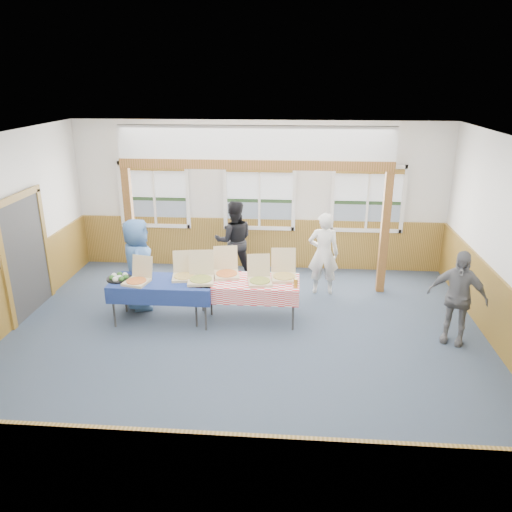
{
  "coord_description": "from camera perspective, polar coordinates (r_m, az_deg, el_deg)",
  "views": [
    {
      "loc": [
        0.76,
        -7.02,
        4.05
      ],
      "look_at": [
        0.12,
        1.0,
        1.14
      ],
      "focal_mm": 35.0,
      "sensor_mm": 36.0,
      "label": 1
    }
  ],
  "objects": [
    {
      "name": "floor",
      "position": [
        8.14,
        -1.44,
        -9.95
      ],
      "size": [
        8.0,
        8.0,
        0.0
      ],
      "primitive_type": "plane",
      "color": "#2C3547",
      "rests_on": "ground"
    },
    {
      "name": "ceiling",
      "position": [
        7.11,
        -1.66,
        13.03
      ],
      "size": [
        8.0,
        8.0,
        0.0
      ],
      "primitive_type": "plane",
      "rotation": [
        3.14,
        0.0,
        0.0
      ],
      "color": "white",
      "rests_on": "wall_back"
    },
    {
      "name": "wall_back",
      "position": [
        10.82,
        0.4,
        6.83
      ],
      "size": [
        8.0,
        0.0,
        8.0
      ],
      "primitive_type": "plane",
      "rotation": [
        1.57,
        0.0,
        0.0
      ],
      "color": "silver",
      "rests_on": "floor"
    },
    {
      "name": "wall_front",
      "position": [
        4.35,
        -6.5,
        -14.5
      ],
      "size": [
        8.0,
        0.0,
        8.0
      ],
      "primitive_type": "plane",
      "rotation": [
        -1.57,
        0.0,
        0.0
      ],
      "color": "silver",
      "rests_on": "floor"
    },
    {
      "name": "wainscot_back",
      "position": [
        11.09,
        0.38,
        1.51
      ],
      "size": [
        7.98,
        0.05,
        1.1
      ],
      "primitive_type": "cube",
      "color": "brown",
      "rests_on": "floor"
    },
    {
      "name": "wainscot_front",
      "position": [
        5.04,
        -5.94,
        -24.25
      ],
      "size": [
        7.98,
        0.05,
        1.1
      ],
      "primitive_type": "cube",
      "color": "brown",
      "rests_on": "floor"
    },
    {
      "name": "wainscot_left",
      "position": [
        9.16,
        -27.15,
        -4.9
      ],
      "size": [
        0.05,
        6.98,
        1.1
      ],
      "primitive_type": "cube",
      "color": "brown",
      "rests_on": "floor"
    },
    {
      "name": "wainscot_right",
      "position": [
        8.48,
        26.55,
        -6.74
      ],
      "size": [
        0.05,
        6.98,
        1.1
      ],
      "primitive_type": "cube",
      "color": "brown",
      "rests_on": "floor"
    },
    {
      "name": "cased_opening",
      "position": [
        9.69,
        -24.88,
        -0.04
      ],
      "size": [
        0.06,
        1.3,
        2.1
      ],
      "primitive_type": "cube",
      "color": "#303030",
      "rests_on": "wall_left"
    },
    {
      "name": "window_left",
      "position": [
        11.17,
        -11.57,
        7.25
      ],
      "size": [
        1.56,
        0.1,
        1.46
      ],
      "color": "white",
      "rests_on": "wall_back"
    },
    {
      "name": "window_mid",
      "position": [
        10.77,
        0.39,
        7.19
      ],
      "size": [
        1.56,
        0.1,
        1.46
      ],
      "color": "white",
      "rests_on": "wall_back"
    },
    {
      "name": "window_right",
      "position": [
        10.85,
        12.68,
        6.8
      ],
      "size": [
        1.56,
        0.1,
        1.46
      ],
      "color": "white",
      "rests_on": "wall_back"
    },
    {
      "name": "post_left",
      "position": [
        10.27,
        -14.17,
        3.18
      ],
      "size": [
        0.15,
        0.15,
        2.4
      ],
      "primitive_type": "cube",
      "color": "brown",
      "rests_on": "floor"
    },
    {
      "name": "post_right",
      "position": [
        9.9,
        14.48,
        2.53
      ],
      "size": [
        0.15,
        0.15,
        2.4
      ],
      "primitive_type": "cube",
      "color": "brown",
      "rests_on": "floor"
    },
    {
      "name": "cross_beam",
      "position": [
        9.48,
        -0.12,
        10.43
      ],
      "size": [
        5.15,
        0.18,
        0.18
      ],
      "primitive_type": "cube",
      "color": "brown",
      "rests_on": "post_left"
    },
    {
      "name": "table_left",
      "position": [
        8.69,
        -10.65,
        -3.15
      ],
      "size": [
        1.8,
        0.91,
        0.76
      ],
      "rotation": [
        0.0,
        0.0,
        0.08
      ],
      "color": "#303030",
      "rests_on": "floor"
    },
    {
      "name": "table_right",
      "position": [
        8.56,
        -1.17,
        -3.14
      ],
      "size": [
        1.99,
        1.52,
        0.76
      ],
      "rotation": [
        0.0,
        0.0,
        -0.4
      ],
      "color": "#303030",
      "rests_on": "floor"
    },
    {
      "name": "pizza_box_a",
      "position": [
        8.65,
        -13.38,
        -2.57
      ],
      "size": [
        0.47,
        0.53,
        0.41
      ],
      "rotation": [
        0.0,
        0.0,
        -0.22
      ],
      "color": "tan",
      "rests_on": "table_left"
    },
    {
      "name": "pizza_box_b",
      "position": [
        8.7,
        -8.24,
        -2.07
      ],
      "size": [
        0.45,
        0.52,
        0.42
      ],
      "rotation": [
        0.0,
        0.0,
        0.15
      ],
      "color": "tan",
      "rests_on": "table_left"
    },
    {
      "name": "pizza_box_c",
      "position": [
        8.53,
        -6.3,
        -2.43
      ],
      "size": [
        0.49,
        0.57,
        0.47
      ],
      "rotation": [
        0.0,
        0.0,
        0.12
      ],
      "color": "tan",
      "rests_on": "table_right"
    },
    {
      "name": "pizza_box_d",
      "position": [
        8.73,
        -3.39,
        -1.8
      ],
      "size": [
        0.51,
        0.59,
        0.46
      ],
      "rotation": [
        0.0,
        0.0,
        0.19
      ],
      "color": "tan",
      "rests_on": "table_right"
    },
    {
      "name": "pizza_box_e",
      "position": [
        8.42,
        0.42,
        -2.62
      ],
      "size": [
        0.47,
        0.54,
        0.43
      ],
      "rotation": [
        0.0,
        0.0,
        0.17
      ],
      "color": "tan",
      "rests_on": "table_right"
    },
    {
      "name": "pizza_box_f",
      "position": [
        8.61,
        3.21,
        -2.12
      ],
      "size": [
        0.47,
        0.55,
        0.47
      ],
      "rotation": [
        0.0,
        0.0,
        0.08
      ],
      "color": "tan",
      "rests_on": "table_right"
    },
    {
      "name": "veggie_tray",
      "position": [
        8.87,
        -15.37,
        -2.4
      ],
      "size": [
        0.43,
        0.43,
        0.1
      ],
      "color": "black",
      "rests_on": "table_left"
    },
    {
      "name": "drink_glass",
      "position": [
        8.24,
        4.55,
        -3.13
      ],
      "size": [
        0.07,
        0.07,
        0.15
      ],
      "primitive_type": "cylinder",
      "color": "#A96E1C",
      "rests_on": "table_right"
    },
    {
      "name": "woman_white",
      "position": [
        9.71,
        7.72,
        0.26
      ],
      "size": [
        0.6,
        0.4,
        1.63
      ],
      "primitive_type": "imported",
      "rotation": [
        0.0,
        0.0,
        3.12
      ],
      "color": "silver",
      "rests_on": "floor"
    },
    {
      "name": "woman_black",
      "position": [
        10.33,
        -2.53,
        1.78
      ],
      "size": [
        0.92,
        0.78,
        1.67
      ],
      "primitive_type": "imported",
      "rotation": [
        0.0,
        0.0,
        3.34
      ],
      "color": "black",
      "rests_on": "floor"
    },
    {
      "name": "man_blue",
      "position": [
        9.24,
        -13.33,
        -0.93
      ],
      "size": [
        0.71,
        0.93,
        1.69
      ],
      "primitive_type": "imported",
      "rotation": [
        0.0,
        0.0,
        1.79
      ],
      "color": "#3B6095",
      "rests_on": "floor"
    },
    {
      "name": "person_grey",
      "position": [
        8.47,
        21.99,
        -4.39
      ],
      "size": [
        0.98,
        0.73,
        1.55
      ],
      "primitive_type": "imported",
      "rotation": [
        0.0,
        0.0,
        -0.44
      ],
      "color": "slate",
      "rests_on": "floor"
    }
  ]
}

